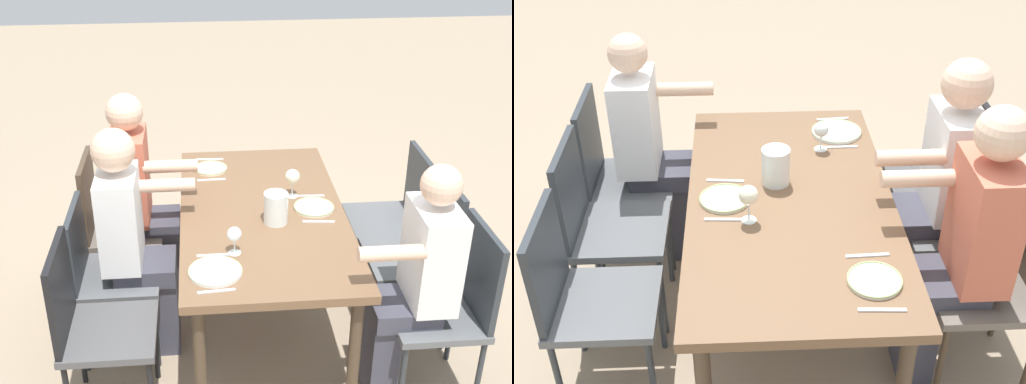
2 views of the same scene
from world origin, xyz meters
TOP-DOWN VIEW (x-y plane):
  - ground_plane at (0.00, 0.00)m, footprint 16.00×16.00m
  - dining_table at (0.00, 0.00)m, footprint 1.67×0.89m
  - chair_west_north at (-0.62, 0.87)m, footprint 0.44×0.44m
  - chair_west_south at (-0.62, -0.87)m, footprint 0.44×0.44m
  - chair_mid_north at (-0.15, 0.86)m, footprint 0.44×0.44m
  - chair_mid_south at (-0.15, -0.87)m, footprint 0.44×0.44m
  - chair_east_north at (0.33, 0.87)m, footprint 0.44×0.44m
  - chair_east_south at (0.33, -0.87)m, footprint 0.44×0.44m
  - diner_woman_green at (-0.15, 0.69)m, footprint 0.35×0.50m
  - diner_man_white at (0.32, 0.67)m, footprint 0.35×0.49m
  - diner_guest_third at (-0.63, -0.67)m, footprint 0.35×0.49m
  - plate_0 at (-0.58, 0.28)m, footprint 0.25×0.25m
  - wine_glass_0 at (-0.42, 0.18)m, footprint 0.07×0.07m
  - fork_0 at (-0.73, 0.28)m, footprint 0.03×0.17m
  - spoon_0 at (-0.43, 0.28)m, footprint 0.02×0.17m
  - plate_1 at (-0.00, -0.28)m, footprint 0.22×0.22m
  - wine_glass_1 at (0.16, -0.18)m, footprint 0.08×0.08m
  - fork_1 at (-0.15, -0.28)m, footprint 0.03×0.17m
  - spoon_1 at (0.15, -0.28)m, footprint 0.03×0.17m
  - plate_2 at (0.56, 0.27)m, footprint 0.21×0.21m
  - fork_2 at (0.41, 0.27)m, footprint 0.02×0.17m
  - spoon_2 at (0.71, 0.27)m, footprint 0.03×0.17m
  - water_pitcher at (-0.13, -0.06)m, footprint 0.13×0.13m

SIDE VIEW (x-z plane):
  - ground_plane at x=0.00m, z-range 0.00..0.00m
  - chair_mid_north at x=-0.15m, z-range 0.08..0.96m
  - chair_east_south at x=0.33m, z-range 0.07..0.97m
  - chair_west_south at x=-0.62m, z-range 0.07..1.00m
  - chair_west_north at x=-0.62m, z-range 0.07..1.00m
  - chair_east_north at x=0.33m, z-range 0.07..1.01m
  - chair_mid_south at x=-0.15m, z-range 0.08..1.02m
  - dining_table at x=0.00m, z-range 0.30..1.04m
  - diner_guest_third at x=-0.63m, z-range 0.04..1.31m
  - diner_woman_green at x=-0.15m, z-range 0.05..1.36m
  - diner_man_white at x=0.32m, z-range 0.05..1.37m
  - fork_0 at x=-0.73m, z-range 0.74..0.75m
  - spoon_0 at x=-0.43m, z-range 0.74..0.75m
  - fork_1 at x=-0.15m, z-range 0.74..0.75m
  - spoon_1 at x=0.15m, z-range 0.74..0.75m
  - fork_2 at x=0.41m, z-range 0.74..0.75m
  - spoon_2 at x=0.71m, z-range 0.74..0.75m
  - plate_0 at x=-0.58m, z-range 0.74..0.76m
  - plate_1 at x=0.00m, z-range 0.74..0.76m
  - plate_2 at x=0.56m, z-range 0.74..0.76m
  - water_pitcher at x=-0.13m, z-range 0.73..0.90m
  - wine_glass_0 at x=-0.42m, z-range 0.77..0.92m
  - wine_glass_1 at x=0.16m, z-range 0.78..0.95m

